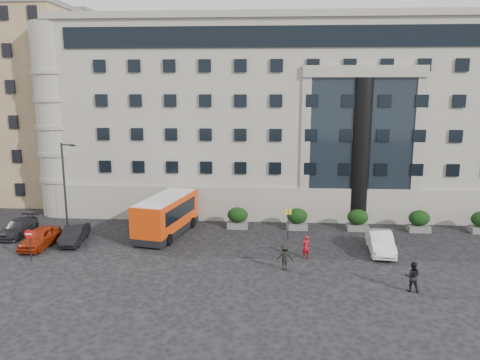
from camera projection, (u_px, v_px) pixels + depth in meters
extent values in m
plane|color=black|center=(214.00, 260.00, 33.62)|extent=(120.00, 120.00, 0.00)
cube|color=#9A9788|center=(288.00, 115.00, 53.00)|extent=(44.00, 24.00, 18.00)
cylinder|color=black|center=(360.00, 152.00, 41.67)|extent=(1.80, 1.80, 13.00)
cube|color=#8A6F50|center=(22.00, 106.00, 52.72)|extent=(14.00, 14.00, 20.00)
cube|color=#7E634A|center=(65.00, 95.00, 70.32)|extent=(13.00, 13.00, 22.00)
cube|color=#60605D|center=(179.00, 224.00, 41.45)|extent=(1.80, 1.20, 0.50)
ellipsoid|color=black|center=(179.00, 214.00, 41.27)|extent=(1.80, 1.26, 1.34)
cube|color=#60605D|center=(238.00, 225.00, 41.13)|extent=(1.80, 1.20, 0.50)
ellipsoid|color=black|center=(238.00, 215.00, 40.95)|extent=(1.80, 1.26, 1.34)
cube|color=#60605D|center=(297.00, 226.00, 40.80)|extent=(1.80, 1.20, 0.50)
ellipsoid|color=black|center=(297.00, 216.00, 40.62)|extent=(1.80, 1.26, 1.34)
cube|color=#60605D|center=(357.00, 227.00, 40.48)|extent=(1.80, 1.20, 0.50)
ellipsoid|color=black|center=(358.00, 217.00, 40.30)|extent=(1.80, 1.26, 1.34)
cube|color=#60605D|center=(419.00, 228.00, 40.15)|extent=(1.80, 1.20, 0.50)
ellipsoid|color=black|center=(419.00, 218.00, 39.97)|extent=(1.80, 1.26, 1.34)
cylinder|color=#262628|center=(65.00, 194.00, 36.52)|extent=(0.16, 0.16, 8.00)
cylinder|color=#262628|center=(67.00, 145.00, 35.73)|extent=(0.90, 0.12, 0.12)
cube|color=black|center=(73.00, 145.00, 35.71)|extent=(0.35, 0.18, 0.14)
cylinder|color=#262628|center=(288.00, 224.00, 37.92)|extent=(0.08, 0.08, 2.50)
cube|color=yellow|center=(288.00, 212.00, 37.72)|extent=(0.50, 0.06, 0.45)
cylinder|color=#262628|center=(30.00, 246.00, 33.24)|extent=(0.08, 0.08, 2.20)
cylinder|color=red|center=(29.00, 234.00, 33.00)|extent=(0.64, 0.05, 0.64)
cube|color=white|center=(28.00, 234.00, 32.96)|extent=(0.45, 0.04, 0.10)
cube|color=red|center=(166.00, 213.00, 38.97)|extent=(4.24, 8.09, 2.64)
cube|color=black|center=(167.00, 229.00, 39.25)|extent=(4.29, 8.14, 0.55)
cube|color=black|center=(166.00, 210.00, 38.92)|extent=(3.93, 6.45, 1.16)
cube|color=silver|center=(166.00, 198.00, 38.72)|extent=(4.03, 7.69, 0.18)
cylinder|color=black|center=(139.00, 237.00, 37.29)|extent=(0.47, 0.94, 0.90)
cylinder|color=black|center=(169.00, 240.00, 36.57)|extent=(0.47, 0.94, 0.90)
cylinder|color=black|center=(165.00, 220.00, 41.94)|extent=(0.47, 0.94, 0.90)
cylinder|color=black|center=(192.00, 222.00, 41.22)|extent=(0.47, 0.94, 0.90)
cube|color=maroon|center=(114.00, 193.00, 47.35)|extent=(3.18, 4.23, 2.64)
cube|color=maroon|center=(99.00, 203.00, 44.85)|extent=(2.63, 2.15, 1.80)
cube|color=black|center=(94.00, 201.00, 44.08)|extent=(1.99, 0.54, 0.85)
cylinder|color=black|center=(90.00, 210.00, 45.41)|extent=(0.46, 0.93, 0.89)
cylinder|color=black|center=(111.00, 212.00, 44.78)|extent=(0.46, 0.93, 0.89)
cylinder|color=black|center=(109.00, 202.00, 48.70)|extent=(0.46, 0.93, 0.89)
cylinder|color=black|center=(129.00, 203.00, 48.07)|extent=(0.46, 0.93, 0.89)
imported|color=#95230A|center=(40.00, 237.00, 36.18)|extent=(1.99, 4.49, 1.50)
imported|color=black|center=(74.00, 234.00, 37.18)|extent=(1.98, 4.42, 1.41)
imported|color=black|center=(18.00, 227.00, 39.03)|extent=(1.91, 4.57, 1.32)
imported|color=black|center=(95.00, 202.00, 47.31)|extent=(2.88, 5.59, 1.51)
imported|color=silver|center=(381.00, 242.00, 34.93)|extent=(1.98, 4.86, 1.57)
imported|color=maroon|center=(306.00, 247.00, 33.76)|extent=(0.73, 0.60, 1.70)
imported|color=black|center=(412.00, 277.00, 28.26)|extent=(1.06, 0.91, 1.89)
imported|color=black|center=(285.00, 257.00, 31.60)|extent=(1.18, 0.69, 1.81)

